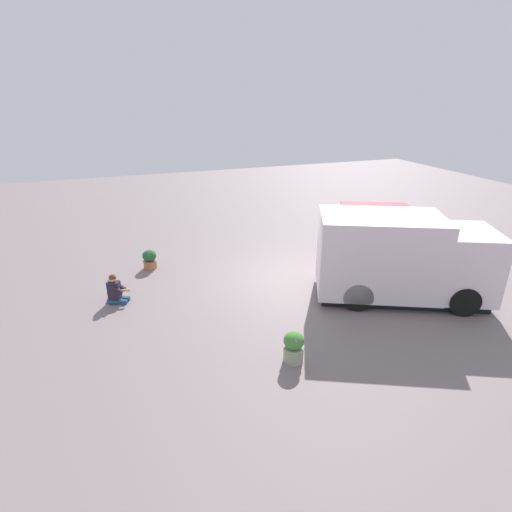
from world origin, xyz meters
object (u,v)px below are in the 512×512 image
Objects in this scene: planter_flowering_near at (294,347)px; planter_flowering_far at (150,259)px; food_truck at (400,259)px; person_customer at (116,292)px; plaza_bench at (351,234)px.

planter_flowering_far is at bearing 20.89° from planter_flowering_near.
planter_flowering_near is (-1.80, 4.21, -0.84)m from food_truck.
person_customer is 0.60× the size of plaza_bench.
planter_flowering_far is (6.48, 2.47, -0.04)m from planter_flowering_near.
food_truck is at bearing -107.67° from person_customer.
food_truck is 7.13× the size of planter_flowering_near.
planter_flowering_near is at bearing -159.11° from planter_flowering_far.
food_truck is 8.33m from person_customer.
person_customer is 1.32× the size of planter_flowering_far.
food_truck is 4.74m from plaza_bench.
planter_flowering_near is at bearing -139.51° from person_customer.
planter_flowering_near is at bearing 113.22° from food_truck.
person_customer is at bearing 150.77° from planter_flowering_far.
plaza_bench is at bearing -77.81° from person_customer.
person_customer is 9.36m from plaza_bench.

